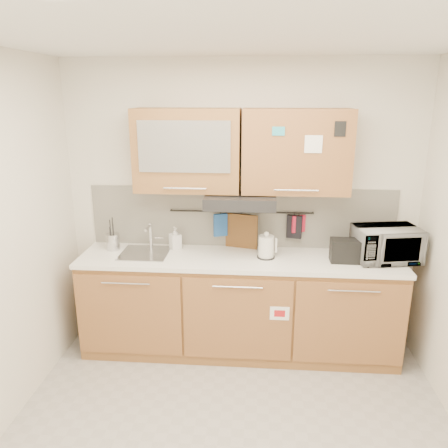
# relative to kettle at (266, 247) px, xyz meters

# --- Properties ---
(floor) EXTENTS (3.20, 3.20, 0.00)m
(floor) POSITION_rel_kettle_xyz_m (-0.23, -1.19, -1.01)
(floor) COLOR #9E9993
(floor) RESTS_ON ground
(ceiling) EXTENTS (3.20, 3.20, 0.00)m
(ceiling) POSITION_rel_kettle_xyz_m (-0.23, -1.19, 1.59)
(ceiling) COLOR white
(ceiling) RESTS_ON wall_back
(wall_back) EXTENTS (3.20, 0.00, 3.20)m
(wall_back) POSITION_rel_kettle_xyz_m (-0.23, 0.31, 0.29)
(wall_back) COLOR silver
(wall_back) RESTS_ON ground
(base_cabinet) EXTENTS (2.80, 0.64, 0.88)m
(base_cabinet) POSITION_rel_kettle_xyz_m (-0.23, 0.00, -0.61)
(base_cabinet) COLOR olive
(base_cabinet) RESTS_ON floor
(countertop) EXTENTS (2.82, 0.62, 0.04)m
(countertop) POSITION_rel_kettle_xyz_m (-0.23, -0.00, -0.11)
(countertop) COLOR white
(countertop) RESTS_ON base_cabinet
(backsplash) EXTENTS (2.80, 0.02, 0.56)m
(backsplash) POSITION_rel_kettle_xyz_m (-0.23, 0.30, 0.19)
(backsplash) COLOR silver
(backsplash) RESTS_ON countertop
(upper_cabinets) EXTENTS (1.82, 0.37, 0.70)m
(upper_cabinets) POSITION_rel_kettle_xyz_m (-0.24, 0.13, 0.82)
(upper_cabinets) COLOR olive
(upper_cabinets) RESTS_ON wall_back
(range_hood) EXTENTS (0.60, 0.46, 0.10)m
(range_hood) POSITION_rel_kettle_xyz_m (-0.23, 0.06, 0.41)
(range_hood) COLOR black
(range_hood) RESTS_ON upper_cabinets
(sink) EXTENTS (0.42, 0.40, 0.26)m
(sink) POSITION_rel_kettle_xyz_m (-1.08, 0.02, -0.09)
(sink) COLOR silver
(sink) RESTS_ON countertop
(utensil_rail) EXTENTS (1.30, 0.02, 0.02)m
(utensil_rail) POSITION_rel_kettle_xyz_m (-0.23, 0.26, 0.25)
(utensil_rail) COLOR black
(utensil_rail) RESTS_ON backsplash
(utensil_crock) EXTENTS (0.14, 0.14, 0.30)m
(utensil_crock) POSITION_rel_kettle_xyz_m (-1.40, 0.10, -0.02)
(utensil_crock) COLOR #BBBBC0
(utensil_crock) RESTS_ON countertop
(kettle) EXTENTS (0.18, 0.17, 0.24)m
(kettle) POSITION_rel_kettle_xyz_m (0.00, 0.00, 0.00)
(kettle) COLOR silver
(kettle) RESTS_ON countertop
(toaster) EXTENTS (0.26, 0.16, 0.20)m
(toaster) POSITION_rel_kettle_xyz_m (0.67, -0.04, 0.01)
(toaster) COLOR black
(toaster) RESTS_ON countertop
(microwave) EXTENTS (0.58, 0.45, 0.29)m
(microwave) POSITION_rel_kettle_xyz_m (1.02, 0.02, 0.05)
(microwave) COLOR #999999
(microwave) RESTS_ON countertop
(soap_bottle) EXTENTS (0.13, 0.13, 0.21)m
(soap_bottle) POSITION_rel_kettle_xyz_m (-0.83, 0.17, 0.01)
(soap_bottle) COLOR #999999
(soap_bottle) RESTS_ON countertop
(cutting_board) EXTENTS (0.30, 0.10, 0.37)m
(cutting_board) POSITION_rel_kettle_xyz_m (-0.23, 0.24, 0.04)
(cutting_board) COLOR brown
(cutting_board) RESTS_ON utensil_rail
(oven_mitt) EXTENTS (0.13, 0.08, 0.21)m
(oven_mitt) POSITION_rel_kettle_xyz_m (-0.42, 0.24, 0.12)
(oven_mitt) COLOR #215099
(oven_mitt) RESTS_ON utensil_rail
(dark_pouch) EXTENTS (0.14, 0.08, 0.21)m
(dark_pouch) POSITION_rel_kettle_xyz_m (0.25, 0.24, 0.12)
(dark_pouch) COLOR black
(dark_pouch) RESTS_ON utensil_rail
(pot_holder) EXTENTS (0.12, 0.07, 0.16)m
(pot_holder) POSITION_rel_kettle_xyz_m (0.29, 0.24, 0.15)
(pot_holder) COLOR red
(pot_holder) RESTS_ON utensil_rail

